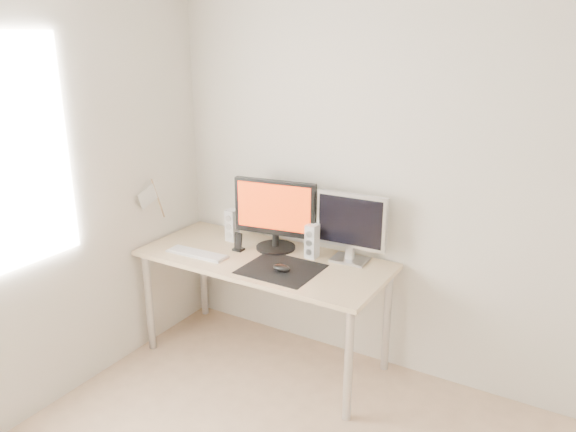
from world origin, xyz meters
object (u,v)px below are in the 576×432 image
at_px(speaker_right, 312,241).
at_px(keyboard, 197,254).
at_px(main_monitor, 275,212).
at_px(speaker_left, 232,225).
at_px(phone_dock, 238,245).
at_px(mouse, 281,268).
at_px(desk, 263,269).
at_px(second_monitor, 351,224).

height_order(speaker_right, keyboard, speaker_right).
distance_m(main_monitor, speaker_left, 0.37).
bearing_deg(phone_dock, mouse, -19.56).
bearing_deg(speaker_right, main_monitor, 179.54).
bearing_deg(desk, speaker_left, 156.66).
height_order(mouse, second_monitor, second_monitor).
distance_m(second_monitor, speaker_right, 0.27).
bearing_deg(speaker_left, keyboard, -97.31).
relative_size(speaker_right, phone_dock, 1.82).
xyz_separation_m(desk, keyboard, (-0.39, -0.18, 0.09)).
relative_size(keyboard, phone_dock, 3.54).
distance_m(desk, speaker_right, 0.36).
bearing_deg(mouse, main_monitor, 127.55).
height_order(speaker_left, keyboard, speaker_left).
relative_size(main_monitor, keyboard, 1.30).
distance_m(speaker_left, keyboard, 0.35).
height_order(mouse, keyboard, mouse).
bearing_deg(speaker_left, desk, -23.34).
bearing_deg(desk, mouse, -31.45).
xyz_separation_m(mouse, phone_dock, (-0.42, 0.15, 0.01)).
height_order(desk, speaker_left, speaker_left).
xyz_separation_m(desk, second_monitor, (0.49, 0.23, 0.32)).
bearing_deg(keyboard, speaker_left, 82.69).
bearing_deg(speaker_left, speaker_right, 0.78).
height_order(desk, main_monitor, main_monitor).
distance_m(mouse, keyboard, 0.61).
xyz_separation_m(main_monitor, keyboard, (-0.38, -0.34, -0.25)).
bearing_deg(second_monitor, speaker_right, -163.20).
height_order(desk, second_monitor, second_monitor).
xyz_separation_m(second_monitor, keyboard, (-0.89, -0.41, -0.23)).
relative_size(mouse, second_monitor, 0.26).
bearing_deg(speaker_left, main_monitor, 1.79).
distance_m(mouse, desk, 0.27).
distance_m(desk, keyboard, 0.44).
bearing_deg(main_monitor, phone_dock, -143.63).
bearing_deg(speaker_right, speaker_left, -179.22).
bearing_deg(desk, phone_dock, 175.05).
relative_size(speaker_left, speaker_right, 1.00).
bearing_deg(speaker_right, phone_dock, -163.25).
bearing_deg(phone_dock, desk, -4.95).
bearing_deg(mouse, desk, 148.55).
distance_m(desk, main_monitor, 0.37).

